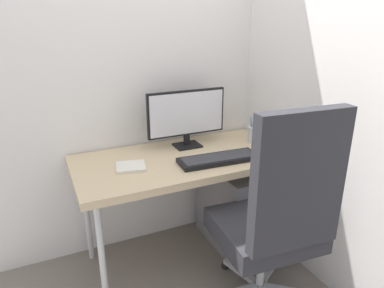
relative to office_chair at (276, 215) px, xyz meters
The scene contains 11 objects.
ground_plane 0.87m from the office_chair, 111.86° to the left, with size 8.00×8.00×0.00m, color slate.
wall_back 1.28m from the office_chair, 104.22° to the left, with size 2.59×0.04×2.80m, color white.
wall_side_right 1.02m from the office_chair, 43.86° to the left, with size 0.04×1.94×2.80m, color white.
desk 0.66m from the office_chair, 111.86° to the left, with size 1.30×0.64×0.72m.
office_chair is the anchor object (origin of this frame).
filing_cabinet 0.70m from the office_chair, 73.97° to the left, with size 0.39×0.57×0.58m.
monitor 0.85m from the office_chair, 100.55° to the left, with size 0.52×0.13×0.37m.
keyboard 0.48m from the office_chair, 99.78° to the left, with size 0.49×0.19×0.03m.
mouse 0.58m from the office_chair, 61.37° to the left, with size 0.07×0.08×0.04m, color slate.
pen_holder 0.74m from the office_chair, 65.93° to the left, with size 0.07×0.07×0.18m.
notebook 0.82m from the office_chair, 134.94° to the left, with size 0.16×0.15×0.02m, color silver.
Camera 1 is at (-0.77, -1.80, 1.51)m, focal length 32.69 mm.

